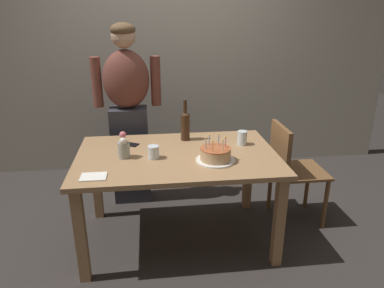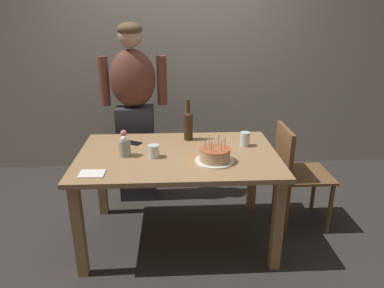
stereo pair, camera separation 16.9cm
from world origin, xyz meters
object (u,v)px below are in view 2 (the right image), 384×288
dining_chair (294,168)px  water_glass_far (245,139)px  birthday_cake (215,155)px  flower_vase (125,146)px  person_man_bearded (135,112)px  napkin_stack (92,174)px  wine_bottle (188,125)px  cell_phone (132,143)px  water_glass_near (154,151)px

dining_chair → water_glass_far: bearing=94.7°
birthday_cake → flower_vase: bearing=167.7°
person_man_bearded → dining_chair: 1.51m
napkin_stack → flower_vase: flower_vase is taller
water_glass_far → napkin_stack: size_ratio=0.68×
wine_bottle → napkin_stack: (-0.66, -0.64, -0.13)m
napkin_stack → dining_chair: size_ratio=0.19×
wine_bottle → cell_phone: size_ratio=2.36×
wine_bottle → dining_chair: (0.88, -0.13, -0.35)m
water_glass_far → cell_phone: bearing=173.3°
birthday_cake → dining_chair: 0.83m
water_glass_near → water_glass_far: size_ratio=0.84×
wine_bottle → flower_vase: (-0.48, -0.33, -0.05)m
birthday_cake → cell_phone: bearing=146.8°
dining_chair → person_man_bearded: bearing=68.1°
person_man_bearded → napkin_stack: bearing=80.1°
water_glass_far → water_glass_near: bearing=-164.4°
birthday_cake → wine_bottle: 0.51m
birthday_cake → wine_bottle: wine_bottle is taller
flower_vase → birthday_cake: bearing=-12.3°
wine_bottle → napkin_stack: wine_bottle is taller
water_glass_far → cell_phone: 0.91m
water_glass_near → cell_phone: water_glass_near is taller
person_man_bearded → dining_chair: person_man_bearded is taller
cell_phone → person_man_bearded: bearing=121.8°
water_glass_near → person_man_bearded: bearing=105.1°
birthday_cake → water_glass_near: size_ratio=2.95×
person_man_bearded → dining_chair: (1.36, -0.54, -0.36)m
water_glass_near → napkin_stack: 0.48m
flower_vase → person_man_bearded: size_ratio=0.12×
birthday_cake → dining_chair: (0.71, 0.34, -0.27)m
birthday_cake → cell_phone: birthday_cake is taller
birthday_cake → water_glass_far: (0.27, 0.30, 0.01)m
birthday_cake → cell_phone: size_ratio=1.95×
wine_bottle → cell_phone: 0.48m
water_glass_far → wine_bottle: 0.48m
cell_phone → water_glass_near: bearing=-28.9°
water_glass_far → person_man_bearded: 1.09m
wine_bottle → person_man_bearded: person_man_bearded is taller
water_glass_far → cell_phone: water_glass_far is taller
cell_phone → napkin_stack: same height
wine_bottle → person_man_bearded: bearing=139.4°
water_glass_near → cell_phone: size_ratio=0.66×
water_glass_near → water_glass_far: 0.74m
person_man_bearded → dining_chair: bearing=158.1°
water_glass_near → wine_bottle: 0.46m
dining_chair → flower_vase: bearing=98.3°
flower_vase → dining_chair: flower_vase is taller
birthday_cake → person_man_bearded: (-0.65, 0.89, 0.09)m
water_glass_near → napkin_stack: (-0.39, -0.27, -0.04)m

